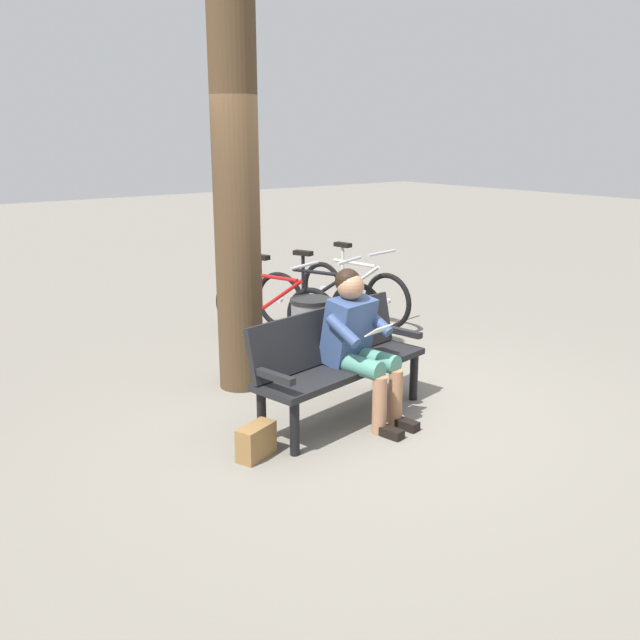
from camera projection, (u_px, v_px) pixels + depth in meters
name	position (u px, v px, depth m)	size (l,w,h in m)	color
ground_plane	(361.00, 411.00, 5.70)	(40.00, 40.00, 0.00)	slate
bench	(336.00, 356.00, 5.47)	(1.66, 0.74, 0.87)	black
person_reading	(358.00, 339.00, 5.38)	(0.53, 0.81, 1.20)	#334772
handbag	(256.00, 441.00, 4.86)	(0.30, 0.14, 0.24)	olive
tree_trunk	(236.00, 194.00, 5.84)	(0.39, 0.39, 3.41)	#4C3823
litter_bin	(311.00, 340.00, 6.33)	(0.38, 0.38, 0.77)	slate
bicycle_purple	(354.00, 292.00, 8.34)	(0.48, 1.67, 0.94)	black
bicycle_red	(317.00, 303.00, 7.79)	(0.70, 1.59, 0.94)	black
bicycle_green	(274.00, 309.00, 7.54)	(0.65, 1.62, 0.94)	black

